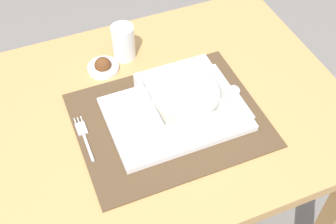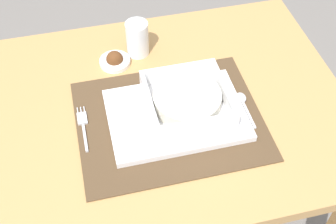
{
  "view_description": "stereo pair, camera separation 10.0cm",
  "coord_description": "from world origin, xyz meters",
  "px_view_note": "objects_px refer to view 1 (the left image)",
  "views": [
    {
      "loc": [
        -0.25,
        -0.65,
        1.49
      ],
      "look_at": [
        -0.0,
        -0.05,
        0.74
      ],
      "focal_mm": 47.41,
      "sensor_mm": 36.0,
      "label": 1
    },
    {
      "loc": [
        -0.16,
        -0.68,
        1.49
      ],
      "look_at": [
        -0.0,
        -0.05,
        0.74
      ],
      "focal_mm": 47.41,
      "sensor_mm": 36.0,
      "label": 2
    }
  ],
  "objects_px": {
    "porridge_bowl": "(185,99)",
    "fork": "(84,135)",
    "condiment_saucer": "(103,66)",
    "dining_table": "(162,135)",
    "butter_knife": "(228,98)",
    "spoon": "(237,93)",
    "drinking_glass": "(124,43)"
  },
  "relations": [
    {
      "from": "drinking_glass",
      "to": "condiment_saucer",
      "type": "height_order",
      "value": "drinking_glass"
    },
    {
      "from": "fork",
      "to": "spoon",
      "type": "height_order",
      "value": "spoon"
    },
    {
      "from": "butter_knife",
      "to": "condiment_saucer",
      "type": "relative_size",
      "value": 1.71
    },
    {
      "from": "porridge_bowl",
      "to": "condiment_saucer",
      "type": "bearing_deg",
      "value": 123.18
    },
    {
      "from": "dining_table",
      "to": "spoon",
      "type": "relative_size",
      "value": 7.92
    },
    {
      "from": "spoon",
      "to": "butter_knife",
      "type": "distance_m",
      "value": 0.03
    },
    {
      "from": "butter_knife",
      "to": "condiment_saucer",
      "type": "xyz_separation_m",
      "value": [
        -0.25,
        0.21,
        0.0
      ]
    },
    {
      "from": "fork",
      "to": "dining_table",
      "type": "bearing_deg",
      "value": 6.82
    },
    {
      "from": "porridge_bowl",
      "to": "condiment_saucer",
      "type": "distance_m",
      "value": 0.25
    },
    {
      "from": "dining_table",
      "to": "fork",
      "type": "xyz_separation_m",
      "value": [
        -0.19,
        -0.02,
        0.12
      ]
    },
    {
      "from": "porridge_bowl",
      "to": "drinking_glass",
      "type": "xyz_separation_m",
      "value": [
        -0.07,
        0.23,
        0.0
      ]
    },
    {
      "from": "drinking_glass",
      "to": "spoon",
      "type": "bearing_deg",
      "value": -48.98
    },
    {
      "from": "butter_knife",
      "to": "spoon",
      "type": "bearing_deg",
      "value": 7.8
    },
    {
      "from": "spoon",
      "to": "drinking_glass",
      "type": "relative_size",
      "value": 1.17
    },
    {
      "from": "dining_table",
      "to": "porridge_bowl",
      "type": "relative_size",
      "value": 4.8
    },
    {
      "from": "condiment_saucer",
      "to": "drinking_glass",
      "type": "bearing_deg",
      "value": 22.77
    },
    {
      "from": "condiment_saucer",
      "to": "butter_knife",
      "type": "bearing_deg",
      "value": -41.01
    },
    {
      "from": "condiment_saucer",
      "to": "porridge_bowl",
      "type": "bearing_deg",
      "value": -56.82
    },
    {
      "from": "spoon",
      "to": "dining_table",
      "type": "bearing_deg",
      "value": 166.28
    },
    {
      "from": "fork",
      "to": "spoon",
      "type": "bearing_deg",
      "value": -1.63
    },
    {
      "from": "porridge_bowl",
      "to": "fork",
      "type": "xyz_separation_m",
      "value": [
        -0.24,
        0.02,
        -0.04
      ]
    },
    {
      "from": "spoon",
      "to": "butter_knife",
      "type": "bearing_deg",
      "value": -170.36
    },
    {
      "from": "porridge_bowl",
      "to": "fork",
      "type": "relative_size",
      "value": 1.39
    },
    {
      "from": "porridge_bowl",
      "to": "butter_knife",
      "type": "relative_size",
      "value": 1.35
    },
    {
      "from": "dining_table",
      "to": "fork",
      "type": "height_order",
      "value": "fork"
    },
    {
      "from": "drinking_glass",
      "to": "condiment_saucer",
      "type": "distance_m",
      "value": 0.08
    },
    {
      "from": "fork",
      "to": "butter_knife",
      "type": "xyz_separation_m",
      "value": [
        0.35,
        -0.02,
        0.0
      ]
    },
    {
      "from": "dining_table",
      "to": "porridge_bowl",
      "type": "bearing_deg",
      "value": -38.73
    },
    {
      "from": "butter_knife",
      "to": "dining_table",
      "type": "bearing_deg",
      "value": 160.7
    },
    {
      "from": "spoon",
      "to": "butter_knife",
      "type": "xyz_separation_m",
      "value": [
        -0.03,
        -0.01,
        -0.0
      ]
    },
    {
      "from": "dining_table",
      "to": "butter_knife",
      "type": "relative_size",
      "value": 6.49
    },
    {
      "from": "fork",
      "to": "spoon",
      "type": "xyz_separation_m",
      "value": [
        0.38,
        -0.02,
        0.0
      ]
    }
  ]
}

